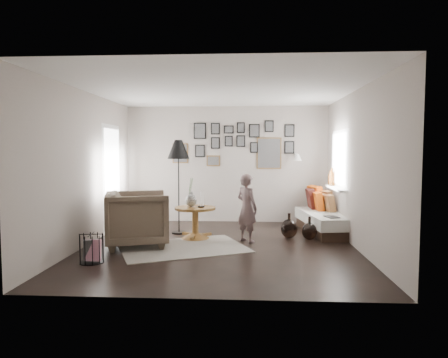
# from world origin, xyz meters

# --- Properties ---
(ground) EXTENTS (4.80, 4.80, 0.00)m
(ground) POSITION_xyz_m (0.00, 0.00, 0.00)
(ground) COLOR black
(ground) RESTS_ON ground
(wall_back) EXTENTS (4.50, 0.00, 4.50)m
(wall_back) POSITION_xyz_m (0.00, 2.40, 1.30)
(wall_back) COLOR #A3988E
(wall_back) RESTS_ON ground
(wall_front) EXTENTS (4.50, 0.00, 4.50)m
(wall_front) POSITION_xyz_m (0.00, -2.40, 1.30)
(wall_front) COLOR #A3988E
(wall_front) RESTS_ON ground
(wall_left) EXTENTS (0.00, 4.80, 4.80)m
(wall_left) POSITION_xyz_m (-2.25, 0.00, 1.30)
(wall_left) COLOR #A3988E
(wall_left) RESTS_ON ground
(wall_right) EXTENTS (0.00, 4.80, 4.80)m
(wall_right) POSITION_xyz_m (2.25, 0.00, 1.30)
(wall_right) COLOR #A3988E
(wall_right) RESTS_ON ground
(ceiling) EXTENTS (4.80, 4.80, 0.00)m
(ceiling) POSITION_xyz_m (0.00, 0.00, 2.60)
(ceiling) COLOR white
(ceiling) RESTS_ON wall_back
(door_left) EXTENTS (0.00, 2.14, 2.14)m
(door_left) POSITION_xyz_m (-2.23, 1.20, 1.05)
(door_left) COLOR white
(door_left) RESTS_ON wall_left
(window_right) EXTENTS (0.15, 1.32, 1.30)m
(window_right) POSITION_xyz_m (2.18, 1.34, 0.93)
(window_right) COLOR white
(window_right) RESTS_ON wall_right
(gallery_wall) EXTENTS (2.74, 0.03, 1.08)m
(gallery_wall) POSITION_xyz_m (0.29, 2.38, 1.74)
(gallery_wall) COLOR brown
(gallery_wall) RESTS_ON wall_back
(wall_sconce) EXTENTS (0.18, 0.36, 0.16)m
(wall_sconce) POSITION_xyz_m (1.55, 2.13, 1.46)
(wall_sconce) COLOR white
(wall_sconce) RESTS_ON wall_back
(rug) EXTENTS (2.38, 2.07, 0.01)m
(rug) POSITION_xyz_m (-0.59, -0.15, 0.01)
(rug) COLOR silver
(rug) RESTS_ON ground
(pedestal_table) EXTENTS (0.74, 0.74, 0.58)m
(pedestal_table) POSITION_xyz_m (-0.48, 0.56, 0.27)
(pedestal_table) COLOR brown
(pedestal_table) RESTS_ON ground
(vase) EXTENTS (0.21, 0.21, 0.53)m
(vase) POSITION_xyz_m (-0.56, 0.58, 0.74)
(vase) COLOR black
(vase) RESTS_ON pedestal_table
(candles) EXTENTS (0.13, 0.13, 0.28)m
(candles) POSITION_xyz_m (-0.37, 0.56, 0.72)
(candles) COLOR black
(candles) RESTS_ON pedestal_table
(daybed) EXTENTS (1.00, 1.88, 0.87)m
(daybed) POSITION_xyz_m (2.00, 1.31, 0.27)
(daybed) COLOR black
(daybed) RESTS_ON ground
(magazine_on_daybed) EXTENTS (0.27, 0.31, 0.01)m
(magazine_on_daybed) POSITION_xyz_m (2.00, 0.67, 0.41)
(magazine_on_daybed) COLOR black
(magazine_on_daybed) RESTS_ON daybed
(armchair) EXTENTS (1.26, 1.25, 0.93)m
(armchair) POSITION_xyz_m (-1.38, -0.03, 0.46)
(armchair) COLOR brown
(armchair) RESTS_ON ground
(armchair_cushion) EXTENTS (0.52, 0.53, 0.19)m
(armchair_cushion) POSITION_xyz_m (-1.35, 0.02, 0.48)
(armchair_cushion) COLOR silver
(armchair_cushion) RESTS_ON armchair
(floor_lamp) EXTENTS (0.42, 0.42, 1.81)m
(floor_lamp) POSITION_xyz_m (-0.86, 1.02, 1.56)
(floor_lamp) COLOR black
(floor_lamp) RESTS_ON ground
(magazine_basket) EXTENTS (0.37, 0.37, 0.41)m
(magazine_basket) POSITION_xyz_m (-1.76, -1.08, 0.20)
(magazine_basket) COLOR black
(magazine_basket) RESTS_ON ground
(demijohn_large) EXTENTS (0.31, 0.31, 0.46)m
(demijohn_large) POSITION_xyz_m (1.24, 0.70, 0.18)
(demijohn_large) COLOR black
(demijohn_large) RESTS_ON ground
(demijohn_small) EXTENTS (0.27, 0.27, 0.42)m
(demijohn_small) POSITION_xyz_m (1.59, 0.58, 0.16)
(demijohn_small) COLOR black
(demijohn_small) RESTS_ON ground
(child) EXTENTS (0.51, 0.51, 1.20)m
(child) POSITION_xyz_m (0.46, 0.37, 0.60)
(child) COLOR #685253
(child) RESTS_ON ground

